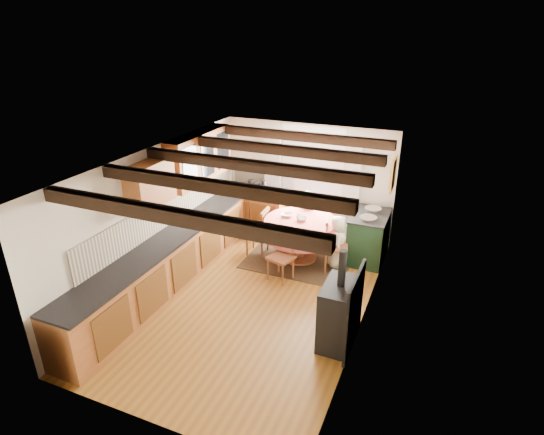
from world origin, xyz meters
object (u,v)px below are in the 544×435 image
at_px(chair_near, 281,256).
at_px(chair_left, 257,231).
at_px(aga_range, 369,236).
at_px(child_far, 307,218).
at_px(cast_iron_stove, 340,298).
at_px(chair_right, 336,244).
at_px(cup, 299,217).
at_px(dining_table, 300,240).
at_px(child_right, 337,242).

bearing_deg(chair_near, chair_left, 153.17).
distance_m(aga_range, child_far, 1.29).
bearing_deg(cast_iron_stove, chair_right, 106.11).
relative_size(child_far, cup, 11.08).
distance_m(dining_table, chair_left, 0.87).
height_order(dining_table, child_right, child_right).
relative_size(dining_table, cast_iron_stove, 0.92).
bearing_deg(dining_table, child_far, 96.76).
relative_size(cast_iron_stove, child_far, 1.24).
bearing_deg(child_far, dining_table, 106.57).
bearing_deg(cup, chair_right, -7.99).
bearing_deg(cast_iron_stove, child_right, 105.45).
bearing_deg(cast_iron_stove, aga_range, 92.38).
distance_m(chair_left, aga_range, 2.16).
bearing_deg(dining_table, chair_right, -7.44).
xyz_separation_m(chair_left, aga_range, (2.06, 0.63, -0.01)).
bearing_deg(cup, chair_left, -173.68).
height_order(chair_right, cast_iron_stove, cast_iron_stove).
xyz_separation_m(dining_table, chair_near, (-0.07, -0.82, 0.06)).
bearing_deg(chair_right, chair_near, 119.30).
bearing_deg(dining_table, child_right, 2.29).
relative_size(chair_left, cast_iron_stove, 0.64).
height_order(chair_near, cast_iron_stove, cast_iron_stove).
xyz_separation_m(dining_table, cup, (-0.04, 0.01, 0.47)).
distance_m(dining_table, chair_right, 0.74).
xyz_separation_m(dining_table, cast_iron_stove, (1.31, -2.10, 0.33)).
bearing_deg(chair_right, cast_iron_stove, -176.52).
xyz_separation_m(aga_range, child_right, (-0.48, -0.52, 0.04)).
bearing_deg(cup, child_right, 1.16).
distance_m(dining_table, child_far, 0.67).
bearing_deg(chair_left, chair_near, 44.37).
relative_size(dining_table, child_right, 1.35).
bearing_deg(dining_table, chair_left, -174.87).
height_order(chair_left, child_right, child_right).
bearing_deg(cast_iron_stove, dining_table, 121.97).
distance_m(dining_table, cast_iron_stove, 2.49).
height_order(aga_range, child_far, child_far).
bearing_deg(chair_near, aga_range, 63.39).
height_order(aga_range, cup, aga_range).
relative_size(chair_near, cast_iron_stove, 0.63).
height_order(child_far, cup, child_far).
xyz_separation_m(aga_range, cast_iron_stove, (0.11, -2.65, 0.27)).
xyz_separation_m(dining_table, aga_range, (1.20, 0.55, 0.06)).
relative_size(chair_near, aga_range, 0.92).
xyz_separation_m(chair_near, chair_left, (-0.79, 0.74, 0.01)).
relative_size(chair_left, child_right, 0.94).
bearing_deg(cup, cast_iron_stove, -57.35).
bearing_deg(chair_left, child_far, 129.87).
bearing_deg(chair_near, child_far, 106.36).
bearing_deg(chair_near, child_right, 63.07).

